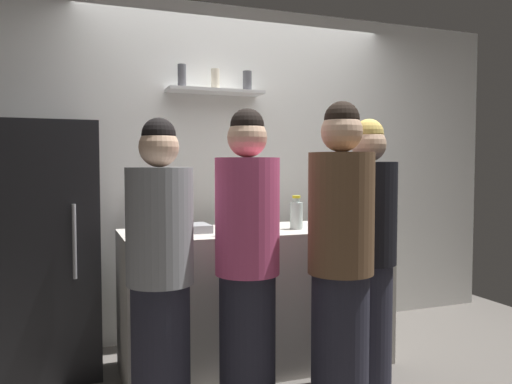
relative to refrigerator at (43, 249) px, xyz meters
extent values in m
cube|color=white|center=(1.45, 0.40, 0.49)|extent=(4.80, 0.10, 2.60)
cube|color=silver|center=(1.22, 0.24, 1.10)|extent=(0.73, 0.22, 0.02)
cylinder|color=#4C4C51|center=(0.96, 0.24, 1.20)|extent=(0.06, 0.06, 0.17)
cylinder|color=beige|center=(1.22, 0.24, 1.19)|extent=(0.06, 0.06, 0.16)
cylinder|color=#4C4C51|center=(1.48, 0.24, 1.19)|extent=(0.07, 0.07, 0.16)
cube|color=black|center=(0.00, 0.00, 0.00)|extent=(0.68, 0.57, 1.62)
cylinder|color=#99999E|center=(0.19, -0.30, 0.08)|extent=(0.02, 0.02, 0.45)
cube|color=#B7B2A8|center=(1.33, -0.34, -0.35)|extent=(1.77, 0.67, 0.92)
cube|color=gray|center=(0.84, -0.33, 0.13)|extent=(0.34, 0.24, 0.05)
cylinder|color=#B2B2B7|center=(2.10, -0.34, 0.16)|extent=(0.12, 0.12, 0.10)
cylinder|color=silver|center=(2.10, -0.33, 0.23)|extent=(0.02, 0.02, 0.18)
cylinder|color=silver|center=(2.07, -0.33, 0.23)|extent=(0.01, 0.01, 0.18)
cylinder|color=silver|center=(2.09, -0.32, 0.22)|extent=(0.01, 0.01, 0.16)
cylinder|color=silver|center=(2.11, -0.34, 0.22)|extent=(0.02, 0.03, 0.15)
cylinder|color=black|center=(0.77, -0.59, 0.20)|extent=(0.07, 0.07, 0.19)
cylinder|color=black|center=(0.77, -0.59, 0.35)|extent=(0.03, 0.03, 0.10)
cylinder|color=gold|center=(0.77, -0.59, 0.40)|extent=(0.03, 0.03, 0.02)
cylinder|color=#B2BFB2|center=(1.10, -0.58, 0.22)|extent=(0.07, 0.07, 0.23)
cylinder|color=#B2BFB2|center=(1.10, -0.58, 0.38)|extent=(0.03, 0.03, 0.09)
cylinder|color=#333333|center=(1.10, -0.58, 0.44)|extent=(0.03, 0.03, 0.02)
cylinder|color=silver|center=(1.59, -0.42, 0.20)|extent=(0.09, 0.09, 0.18)
cylinder|color=silver|center=(1.59, -0.42, 0.30)|extent=(0.05, 0.05, 0.03)
cylinder|color=yellow|center=(1.59, -0.42, 0.33)|extent=(0.05, 0.05, 0.02)
cylinder|color=#262633|center=(0.58, -0.95, -0.44)|extent=(0.30, 0.30, 0.75)
cylinder|color=gray|center=(0.58, -0.95, 0.23)|extent=(0.34, 0.34, 0.59)
sphere|color=#D8AD8C|center=(0.58, -0.95, 0.63)|extent=(0.20, 0.20, 0.20)
sphere|color=black|center=(0.58, -0.95, 0.69)|extent=(0.17, 0.17, 0.17)
cylinder|color=#262633|center=(1.47, -1.22, -0.42)|extent=(0.30, 0.30, 0.79)
cylinder|color=brown|center=(1.47, -1.22, 0.29)|extent=(0.34, 0.34, 0.62)
sphere|color=#D8AD8C|center=(1.47, -1.22, 0.71)|extent=(0.21, 0.21, 0.21)
sphere|color=black|center=(1.47, -1.22, 0.77)|extent=(0.18, 0.18, 0.18)
cylinder|color=#262633|center=(1.82, -0.93, -0.43)|extent=(0.30, 0.30, 0.76)
cylinder|color=black|center=(1.82, -0.93, 0.25)|extent=(0.34, 0.34, 0.60)
sphere|color=#D8AD8C|center=(1.82, -0.93, 0.66)|extent=(0.21, 0.21, 0.21)
sphere|color=#D8B759|center=(1.82, -0.93, 0.72)|extent=(0.18, 0.18, 0.18)
cylinder|color=#262633|center=(1.04, -1.00, -0.42)|extent=(0.30, 0.30, 0.77)
cylinder|color=#D14C7F|center=(1.04, -1.00, 0.27)|extent=(0.34, 0.34, 0.61)
sphere|color=#D8AD8C|center=(1.04, -1.00, 0.68)|extent=(0.21, 0.21, 0.21)
sphere|color=black|center=(1.04, -1.00, 0.74)|extent=(0.18, 0.18, 0.18)
camera|label=1|loc=(0.14, -3.51, 0.54)|focal=35.70mm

